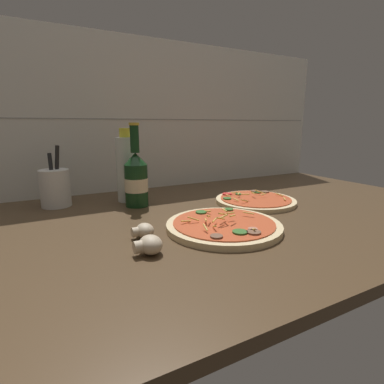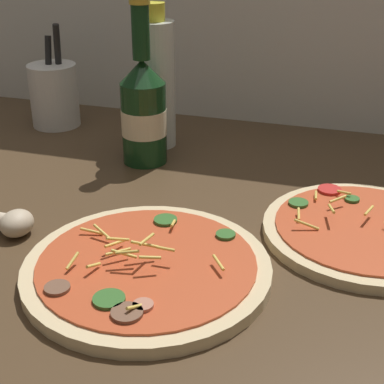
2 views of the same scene
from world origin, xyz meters
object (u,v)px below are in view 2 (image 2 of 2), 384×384
Objects in this scene: pizza_near at (147,268)px; oil_bottle at (156,83)px; pizza_far at (365,230)px; utensil_crock at (54,94)px; beer_bottle at (144,109)px; mushroom_right at (15,223)px.

pizza_near is 1.18× the size of oil_bottle.
utensil_crock is (-58.68, 26.46, 5.28)cm from pizza_far.
oil_bottle is at bearing 148.45° from pizza_far.
pizza_far is 1.08× the size of oil_bottle.
beer_bottle is at bearing -84.70° from oil_bottle.
beer_bottle is 25.75cm from utensil_crock.
utensil_crock reaches higher than mushroom_right.
beer_bottle is (-35.93, 14.75, 8.16)cm from pizza_far.
pizza_far is 45.09cm from mushroom_right.
pizza_far is at bearing -22.32° from beer_bottle.
pizza_far is at bearing -31.55° from oil_bottle.
oil_bottle reaches higher than pizza_far.
mushroom_right is 0.26× the size of utensil_crock.
utensil_crock is (-15.46, 39.24, 4.40)cm from mushroom_right.
utensil_crock is (-22.75, 11.70, -2.88)cm from beer_bottle.
pizza_near is at bearing -50.89° from utensil_crock.
pizza_near is at bearing -68.70° from beer_bottle.
pizza_far is at bearing -24.27° from utensil_crock.
pizza_near is at bearing -145.12° from pizza_far.
beer_bottle is 1.07× the size of oil_bottle.
beer_bottle is 5.14× the size of mushroom_right.
oil_bottle is at bearing 95.30° from beer_bottle.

